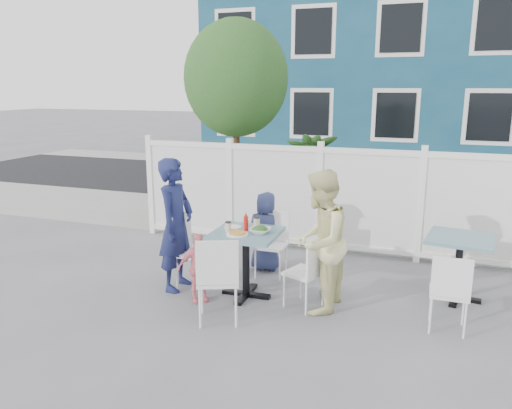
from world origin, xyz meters
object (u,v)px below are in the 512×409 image
(chair_back, at_px, (273,238))
(main_table, at_px, (246,247))
(chair_left, at_px, (190,245))
(boy, at_px, (266,231))
(chair_right, at_px, (309,268))
(man, at_px, (176,225))
(spare_table, at_px, (460,251))
(chair_near, at_px, (218,274))
(utility_cabinet, at_px, (230,184))
(toddler, at_px, (198,268))
(woman, at_px, (320,242))

(chair_back, bearing_deg, main_table, 83.51)
(chair_left, height_order, chair_back, chair_left)
(main_table, distance_m, boy, 0.94)
(main_table, xyz_separation_m, chair_back, (0.08, 0.81, -0.13))
(chair_right, xyz_separation_m, chair_back, (-0.72, 0.89, 0.01))
(main_table, height_order, man, man)
(spare_table, xyz_separation_m, man, (-3.28, -0.80, 0.23))
(main_table, height_order, chair_left, chair_left)
(chair_left, relative_size, chair_right, 1.12)
(chair_left, xyz_separation_m, chair_back, (0.84, 0.77, -0.05))
(chair_near, bearing_deg, chair_back, 64.03)
(spare_table, relative_size, chair_right, 0.98)
(chair_right, relative_size, chair_near, 0.88)
(utility_cabinet, distance_m, chair_near, 4.64)
(chair_back, bearing_deg, chair_near, 85.34)
(chair_back, bearing_deg, boy, -43.48)
(boy, distance_m, toddler, 1.32)
(woman, bearing_deg, boy, -132.30)
(chair_back, distance_m, man, 1.33)
(boy, bearing_deg, chair_near, 86.49)
(main_table, height_order, chair_right, chair_right)
(main_table, relative_size, spare_table, 0.98)
(chair_right, bearing_deg, boy, 61.79)
(chair_left, xyz_separation_m, chair_right, (1.55, -0.12, -0.06))
(man, bearing_deg, chair_left, -60.72)
(woman, relative_size, toddler, 1.94)
(boy, bearing_deg, woman, 128.92)
(utility_cabinet, bearing_deg, chair_near, -66.82)
(spare_table, bearing_deg, chair_back, 178.74)
(spare_table, height_order, man, man)
(spare_table, xyz_separation_m, chair_near, (-2.41, -1.54, -0.04))
(chair_right, relative_size, toddler, 1.02)
(boy, height_order, toddler, boy)
(utility_cabinet, height_order, chair_near, utility_cabinet)
(man, distance_m, boy, 1.32)
(utility_cabinet, height_order, chair_left, utility_cabinet)
(utility_cabinet, bearing_deg, spare_table, -32.28)
(man, bearing_deg, toddler, -123.82)
(man, relative_size, toddler, 1.99)
(chair_back, relative_size, woman, 0.53)
(utility_cabinet, bearing_deg, woman, -52.32)
(utility_cabinet, relative_size, toddler, 1.48)
(utility_cabinet, relative_size, chair_near, 1.27)
(main_table, bearing_deg, toddler, -146.74)
(utility_cabinet, distance_m, main_table, 3.93)
(chair_near, relative_size, woman, 0.60)
(toddler, bearing_deg, man, 108.18)
(main_table, relative_size, chair_near, 0.84)
(main_table, xyz_separation_m, toddler, (-0.48, -0.31, -0.21))
(spare_table, bearing_deg, chair_right, -152.22)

